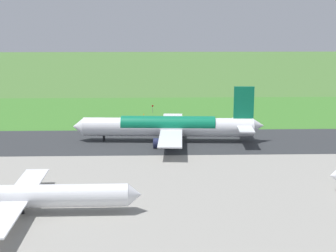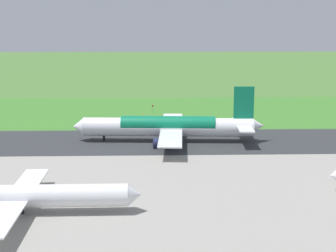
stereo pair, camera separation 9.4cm
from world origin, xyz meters
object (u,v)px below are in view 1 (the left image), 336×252
at_px(no_stopping_sign, 153,108).
at_px(traffic_cone_orange, 144,114).
at_px(airliner_main, 169,127).
at_px(airliner_parked_mid, 20,196).

relative_size(no_stopping_sign, traffic_cone_orange, 5.45).
relative_size(airliner_main, traffic_cone_orange, 98.42).
height_order(airliner_parked_mid, no_stopping_sign, airliner_parked_mid).
bearing_deg(airliner_parked_mid, no_stopping_sign, -103.43).
bearing_deg(no_stopping_sign, airliner_main, 96.04).
distance_m(airliner_main, traffic_cone_orange, 41.69).
xyz_separation_m(airliner_main, no_stopping_sign, (4.72, -44.59, -2.59)).
bearing_deg(traffic_cone_orange, airliner_parked_mid, 77.89).
xyz_separation_m(no_stopping_sign, traffic_cone_orange, (3.23, 3.87, -1.48)).
relative_size(airliner_parked_mid, traffic_cone_orange, 77.26).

